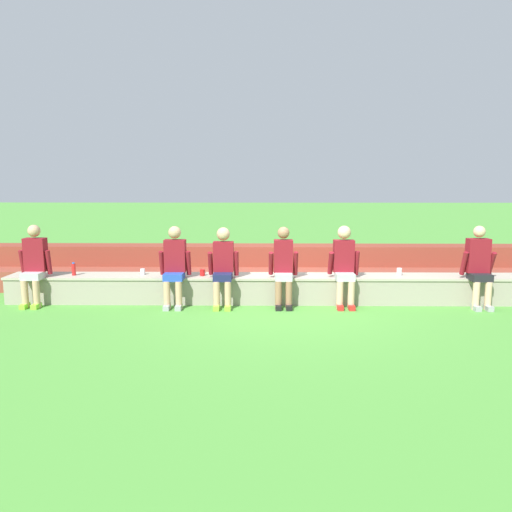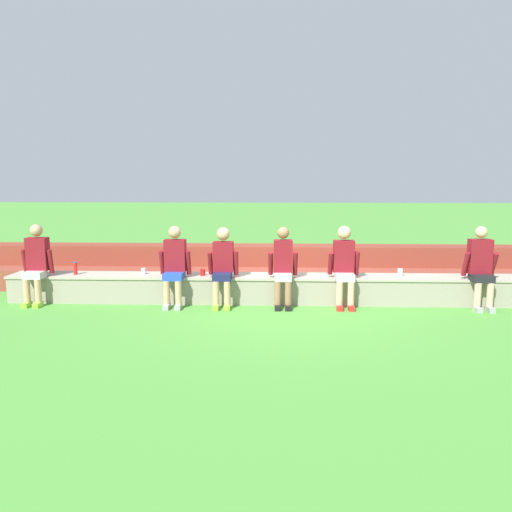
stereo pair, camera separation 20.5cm
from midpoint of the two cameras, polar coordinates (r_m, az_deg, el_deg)
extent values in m
plane|color=#4C9338|center=(8.49, 4.05, -5.83)|extent=(80.00, 80.00, 0.00)
cube|color=gray|center=(8.71, 4.01, -3.84)|extent=(9.75, 0.57, 0.48)
cube|color=#ABA28E|center=(8.67, 4.02, -2.41)|extent=(9.79, 0.61, 0.04)
cube|color=brown|center=(9.63, 3.83, -2.83)|extent=(13.67, 0.60, 0.41)
cube|color=brown|center=(10.18, 3.74, -1.03)|extent=(13.67, 0.60, 0.82)
cylinder|color=tan|center=(9.22, -24.53, -3.92)|extent=(0.11, 0.11, 0.48)
cylinder|color=tan|center=(9.13, -23.43, -3.97)|extent=(0.11, 0.11, 0.48)
cube|color=#8CD833|center=(9.23, -24.56, -5.17)|extent=(0.10, 0.22, 0.08)
cube|color=#8CD833|center=(9.14, -23.46, -5.23)|extent=(0.10, 0.22, 0.08)
cube|color=#B2B2B7|center=(9.22, -23.78, -2.01)|extent=(0.32, 0.29, 0.12)
cube|color=maroon|center=(9.31, -23.48, 0.24)|extent=(0.36, 0.20, 0.57)
sphere|color=tan|center=(9.26, -23.64, 2.75)|extent=(0.21, 0.21, 0.21)
cylinder|color=maroon|center=(9.41, -24.74, -0.55)|extent=(0.08, 0.16, 0.43)
cylinder|color=maroon|center=(9.22, -22.21, -0.58)|extent=(0.08, 0.14, 0.43)
cylinder|color=tan|center=(8.37, -9.67, -4.47)|extent=(0.11, 0.11, 0.48)
cylinder|color=tan|center=(8.33, -8.33, -4.50)|extent=(0.11, 0.11, 0.48)
cube|color=#99999E|center=(8.38, -9.69, -5.85)|extent=(0.10, 0.22, 0.08)
cube|color=#99999E|center=(8.34, -8.35, -5.89)|extent=(0.10, 0.22, 0.08)
cube|color=#2347B2|center=(8.43, -8.86, -2.32)|extent=(0.32, 0.35, 0.12)
cube|color=maroon|center=(8.53, -8.70, 0.07)|extent=(0.36, 0.20, 0.55)
sphere|color=tan|center=(8.48, -8.76, 2.76)|extent=(0.21, 0.21, 0.21)
cylinder|color=maroon|center=(8.58, -10.22, -0.76)|extent=(0.08, 0.18, 0.43)
cylinder|color=maroon|center=(8.49, -7.18, -0.79)|extent=(0.08, 0.16, 0.43)
cylinder|color=tan|center=(8.23, -3.98, -4.58)|extent=(0.11, 0.11, 0.48)
cylinder|color=tan|center=(8.22, -2.66, -4.60)|extent=(0.11, 0.11, 0.48)
cube|color=#8CD833|center=(8.24, -3.99, -5.99)|extent=(0.10, 0.22, 0.08)
cube|color=#8CD833|center=(8.23, -2.67, -6.01)|extent=(0.10, 0.22, 0.08)
cube|color=#191E47|center=(8.31, -3.24, -2.39)|extent=(0.31, 0.36, 0.12)
cube|color=maroon|center=(8.44, -3.14, -0.06)|extent=(0.34, 0.20, 0.52)
sphere|color=tan|center=(8.39, -3.16, 2.58)|extent=(0.23, 0.23, 0.23)
cylinder|color=maroon|center=(8.46, -4.64, -0.85)|extent=(0.08, 0.22, 0.42)
cylinder|color=maroon|center=(8.42, -1.64, -0.87)|extent=(0.08, 0.14, 0.43)
cylinder|color=#996B4C|center=(8.23, 3.25, -4.59)|extent=(0.11, 0.11, 0.48)
cylinder|color=#996B4C|center=(8.23, 4.48, -4.60)|extent=(0.11, 0.11, 0.48)
cube|color=black|center=(8.24, 3.25, -5.99)|extent=(0.10, 0.22, 0.08)
cube|color=black|center=(8.24, 4.48, -6.00)|extent=(0.10, 0.22, 0.08)
cube|color=#B2B2B7|center=(8.29, 3.86, -2.42)|extent=(0.29, 0.32, 0.12)
cube|color=maroon|center=(8.36, 3.86, -0.01)|extent=(0.32, 0.20, 0.56)
sphere|color=#996B4C|center=(8.31, 3.89, 2.71)|extent=(0.20, 0.20, 0.20)
cylinder|color=maroon|center=(8.36, 2.42, -0.87)|extent=(0.08, 0.23, 0.42)
cylinder|color=maroon|center=(8.37, 5.29, -0.88)|extent=(0.08, 0.20, 0.42)
cylinder|color=#DBAD89|center=(8.33, 10.38, -4.55)|extent=(0.11, 0.11, 0.48)
cylinder|color=#DBAD89|center=(8.36, 11.68, -4.54)|extent=(0.11, 0.11, 0.48)
cube|color=red|center=(8.34, 10.38, -5.94)|extent=(0.10, 0.22, 0.08)
cube|color=red|center=(8.37, 11.68, -5.93)|extent=(0.10, 0.22, 0.08)
cube|color=#B2B2B7|center=(8.40, 10.97, -2.42)|extent=(0.31, 0.30, 0.12)
cube|color=maroon|center=(8.52, 10.85, -0.02)|extent=(0.35, 0.20, 0.55)
sphere|color=#DBAD89|center=(8.46, 10.93, 2.69)|extent=(0.22, 0.22, 0.22)
cylinder|color=maroon|center=(8.48, 9.35, -0.85)|extent=(0.08, 0.24, 0.42)
cylinder|color=maroon|center=(8.55, 12.33, -0.86)|extent=(0.08, 0.16, 0.43)
cylinder|color=#DBAD89|center=(8.92, 24.98, -4.36)|extent=(0.11, 0.11, 0.48)
cylinder|color=#DBAD89|center=(9.00, 26.16, -4.33)|extent=(0.11, 0.11, 0.48)
cube|color=#99999E|center=(8.93, 25.00, -5.65)|extent=(0.10, 0.22, 0.08)
cube|color=#99999E|center=(9.01, 26.18, -5.61)|extent=(0.10, 0.22, 0.08)
cube|color=black|center=(9.02, 25.36, -2.34)|extent=(0.33, 0.32, 0.12)
cube|color=maroon|center=(9.09, 25.18, -0.04)|extent=(0.37, 0.20, 0.58)
sphere|color=#DBAD89|center=(9.04, 25.34, 2.52)|extent=(0.20, 0.20, 0.20)
cylinder|color=maroon|center=(9.00, 23.81, -0.88)|extent=(0.08, 0.21, 0.42)
cylinder|color=maroon|center=(9.18, 26.51, -0.88)|extent=(0.08, 0.24, 0.42)
cylinder|color=red|center=(9.25, -19.69, -1.41)|extent=(0.07, 0.07, 0.21)
cylinder|color=blue|center=(9.23, -19.73, -0.70)|extent=(0.04, 0.04, 0.02)
cylinder|color=red|center=(8.67, -5.57, -1.91)|extent=(0.09, 0.09, 0.11)
cylinder|color=white|center=(8.98, 17.07, -1.83)|extent=(0.09, 0.09, 0.13)
cylinder|color=white|center=(8.95, -12.33, -1.74)|extent=(0.08, 0.08, 0.11)
camera|label=1|loc=(0.10, -89.32, 0.11)|focal=34.37mm
camera|label=2|loc=(0.10, 90.68, -0.11)|focal=34.37mm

